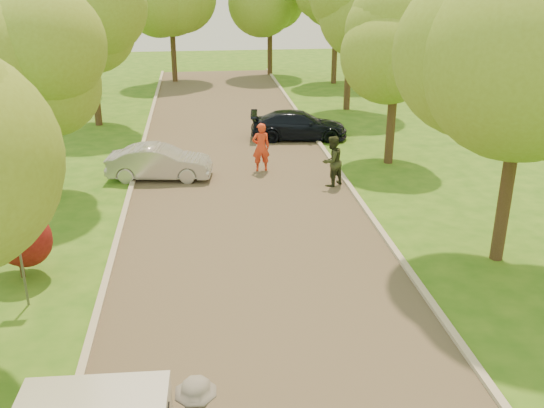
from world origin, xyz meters
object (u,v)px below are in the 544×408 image
dark_sedan (299,125)px  person_striped (261,147)px  street_sign (19,248)px  silver_sedan (160,162)px  person_olive (332,161)px

dark_sedan → person_striped: 5.12m
street_sign → dark_sedan: size_ratio=0.48×
silver_sedan → dark_sedan: size_ratio=0.87×
dark_sedan → street_sign: bearing=153.6°
street_sign → person_olive: size_ratio=1.13×
person_striped → dark_sedan: bearing=-122.4°
street_sign → dark_sedan: street_sign is taller
silver_sedan → dark_sedan: (6.28, 5.03, 0.01)m
person_olive → street_sign: bearing=3.8°
street_sign → person_olive: bearing=39.2°
dark_sedan → silver_sedan: bearing=134.8°
person_olive → silver_sedan: bearing=-49.4°
street_sign → silver_sedan: 9.58m
person_striped → person_olive: person_striped is taller
silver_sedan → person_olive: bearing=-96.7°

